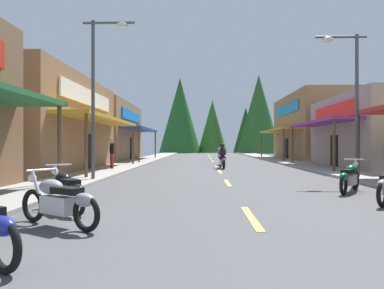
{
  "coord_description": "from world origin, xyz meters",
  "views": [
    {
      "loc": [
        -1.02,
        0.75,
        1.5
      ],
      "look_at": [
        -1.85,
        33.03,
        1.5
      ],
      "focal_mm": 33.58,
      "sensor_mm": 36.0,
      "label": 1
    }
  ],
  "objects_px": {
    "motorcycle_parked_right_3": "(350,177)",
    "motorcycle_parked_left_2": "(66,189)",
    "streetlamp_right": "(349,85)",
    "streetlamp_left": "(101,77)",
    "motorcycle_parked_left_1": "(59,200)",
    "pedestrian_waiting": "(112,152)",
    "rider_cruising_lead": "(222,158)",
    "rider_cruising_trailing": "(221,156)"
  },
  "relations": [
    {
      "from": "motorcycle_parked_right_3",
      "to": "motorcycle_parked_left_2",
      "type": "distance_m",
      "value": 8.33
    },
    {
      "from": "streetlamp_right",
      "to": "motorcycle_parked_right_3",
      "type": "bearing_deg",
      "value": -111.9
    },
    {
      "from": "streetlamp_left",
      "to": "motorcycle_parked_left_1",
      "type": "xyz_separation_m",
      "value": [
        1.49,
        -7.95,
        -3.73
      ]
    },
    {
      "from": "motorcycle_parked_left_1",
      "to": "motorcycle_parked_left_2",
      "type": "height_order",
      "value": "same"
    },
    {
      "from": "motorcycle_parked_right_3",
      "to": "motorcycle_parked_left_2",
      "type": "bearing_deg",
      "value": 148.61
    },
    {
      "from": "streetlamp_right",
      "to": "motorcycle_parked_left_1",
      "type": "height_order",
      "value": "streetlamp_right"
    },
    {
      "from": "motorcycle_parked_left_1",
      "to": "pedestrian_waiting",
      "type": "xyz_separation_m",
      "value": [
        -2.57,
        14.1,
        0.57
      ]
    },
    {
      "from": "motorcycle_parked_right_3",
      "to": "motorcycle_parked_left_1",
      "type": "height_order",
      "value": "same"
    },
    {
      "from": "motorcycle_parked_left_2",
      "to": "pedestrian_waiting",
      "type": "bearing_deg",
      "value": -30.32
    },
    {
      "from": "motorcycle_parked_left_2",
      "to": "rider_cruising_lead",
      "type": "distance_m",
      "value": 15.01
    },
    {
      "from": "motorcycle_parked_left_2",
      "to": "pedestrian_waiting",
      "type": "xyz_separation_m",
      "value": [
        -2.11,
        12.54,
        0.57
      ]
    },
    {
      "from": "motorcycle_parked_left_1",
      "to": "rider_cruising_trailing",
      "type": "xyz_separation_m",
      "value": [
        4.05,
        19.89,
        0.17
      ]
    },
    {
      "from": "motorcycle_parked_right_3",
      "to": "rider_cruising_trailing",
      "type": "height_order",
      "value": "rider_cruising_trailing"
    },
    {
      "from": "streetlamp_right",
      "to": "rider_cruising_trailing",
      "type": "relative_size",
      "value": 2.82
    },
    {
      "from": "streetlamp_right",
      "to": "pedestrian_waiting",
      "type": "distance_m",
      "value": 12.9
    },
    {
      "from": "streetlamp_left",
      "to": "streetlamp_right",
      "type": "bearing_deg",
      "value": 3.14
    },
    {
      "from": "motorcycle_parked_left_1",
      "to": "streetlamp_left",
      "type": "bearing_deg",
      "value": -48.48
    },
    {
      "from": "motorcycle_parked_right_3",
      "to": "rider_cruising_trailing",
      "type": "xyz_separation_m",
      "value": [
        -3.16,
        15.06,
        0.17
      ]
    },
    {
      "from": "motorcycle_parked_left_1",
      "to": "rider_cruising_lead",
      "type": "bearing_deg",
      "value": -72.82
    },
    {
      "from": "streetlamp_left",
      "to": "motorcycle_parked_right_3",
      "type": "bearing_deg",
      "value": -19.7
    },
    {
      "from": "streetlamp_right",
      "to": "rider_cruising_trailing",
      "type": "distance_m",
      "value": 12.73
    },
    {
      "from": "motorcycle_parked_right_3",
      "to": "rider_cruising_lead",
      "type": "relative_size",
      "value": 0.84
    },
    {
      "from": "streetlamp_right",
      "to": "motorcycle_parked_left_2",
      "type": "distance_m",
      "value": 11.99
    },
    {
      "from": "motorcycle_parked_left_1",
      "to": "rider_cruising_lead",
      "type": "distance_m",
      "value": 16.4
    },
    {
      "from": "motorcycle_parked_right_3",
      "to": "motorcycle_parked_left_2",
      "type": "height_order",
      "value": "same"
    },
    {
      "from": "motorcycle_parked_left_2",
      "to": "rider_cruising_lead",
      "type": "bearing_deg",
      "value": -56.75
    },
    {
      "from": "rider_cruising_lead",
      "to": "motorcycle_parked_left_1",
      "type": "bearing_deg",
      "value": 161.48
    },
    {
      "from": "pedestrian_waiting",
      "to": "rider_cruising_trailing",
      "type": "bearing_deg",
      "value": 9.07
    },
    {
      "from": "motorcycle_parked_left_2",
      "to": "pedestrian_waiting",
      "type": "height_order",
      "value": "pedestrian_waiting"
    },
    {
      "from": "motorcycle_parked_right_3",
      "to": "pedestrian_waiting",
      "type": "distance_m",
      "value": 13.49
    },
    {
      "from": "streetlamp_left",
      "to": "motorcycle_parked_left_2",
      "type": "relative_size",
      "value": 3.82
    },
    {
      "from": "pedestrian_waiting",
      "to": "rider_cruising_lead",
      "type": "bearing_deg",
      "value": -16.31
    },
    {
      "from": "motorcycle_parked_right_3",
      "to": "pedestrian_waiting",
      "type": "xyz_separation_m",
      "value": [
        -9.78,
        9.27,
        0.57
      ]
    },
    {
      "from": "motorcycle_parked_right_3",
      "to": "motorcycle_parked_left_1",
      "type": "relative_size",
      "value": 0.95
    },
    {
      "from": "streetlamp_left",
      "to": "motorcycle_parked_left_2",
      "type": "height_order",
      "value": "streetlamp_left"
    },
    {
      "from": "rider_cruising_lead",
      "to": "streetlamp_right",
      "type": "bearing_deg",
      "value": -151.94
    },
    {
      "from": "rider_cruising_trailing",
      "to": "motorcycle_parked_right_3",
      "type": "bearing_deg",
      "value": -163.71
    },
    {
      "from": "motorcycle_parked_left_1",
      "to": "motorcycle_parked_left_2",
      "type": "xyz_separation_m",
      "value": [
        -0.46,
        1.56,
        0.0
      ]
    },
    {
      "from": "rider_cruising_lead",
      "to": "pedestrian_waiting",
      "type": "relative_size",
      "value": 1.18
    },
    {
      "from": "rider_cruising_trailing",
      "to": "pedestrian_waiting",
      "type": "height_order",
      "value": "pedestrian_waiting"
    },
    {
      "from": "streetlamp_left",
      "to": "motorcycle_parked_left_1",
      "type": "relative_size",
      "value": 3.46
    },
    {
      "from": "streetlamp_right",
      "to": "motorcycle_parked_left_1",
      "type": "distance_m",
      "value": 12.64
    }
  ]
}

